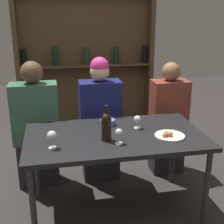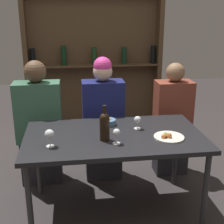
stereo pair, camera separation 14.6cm
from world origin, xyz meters
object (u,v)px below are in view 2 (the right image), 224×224
Objects in this scene: wine_bottle at (105,125)px; snack_bowl at (108,122)px; wine_glass_2 at (49,135)px; wine_glass_0 at (138,120)px; seated_person_left at (40,127)px; seated_person_center at (103,123)px; wine_glass_1 at (117,133)px; food_plate_0 at (168,137)px; seated_person_right at (172,123)px.

wine_bottle is 2.18× the size of snack_bowl.
wine_glass_2 is 0.62m from snack_bowl.
wine_glass_0 is 1.03m from seated_person_left.
wine_bottle is 2.10× the size of wine_glass_2.
wine_glass_1 is at bearing -88.77° from seated_person_center.
wine_glass_0 is at bearing 131.44° from food_plate_0.
wine_glass_1 is 0.10× the size of seated_person_left.
wine_glass_1 is (-0.22, -0.28, 0.01)m from wine_glass_0.
seated_person_center reaches higher than seated_person_right.
seated_person_center is (-0.02, 0.79, -0.20)m from wine_glass_1.
snack_bowl is at bearing 38.83° from wine_glass_2.
wine_bottle reaches higher than wine_glass_0.
wine_bottle is 0.75m from seated_person_center.
wine_glass_2 is 0.11× the size of seated_person_right.
seated_person_right is (0.71, 0.38, -0.19)m from snack_bowl.
seated_person_right is at bearing 0.00° from seated_person_center.
seated_person_left reaches higher than wine_glass_0.
wine_bottle is 0.51m from food_plate_0.
wine_glass_2 is at bearing 178.05° from wine_glass_1.
seated_person_right is (0.78, 0.71, -0.29)m from wine_bottle.
wine_glass_1 is 1.04m from seated_person_left.
seated_person_right is at bearing 46.63° from wine_glass_0.
seated_person_center is (-0.44, 0.74, -0.13)m from food_plate_0.
wine_bottle is at bearing -137.93° from seated_person_right.
wine_glass_1 is at bearing -45.11° from wine_bottle.
seated_person_center is (0.48, 0.77, -0.21)m from wine_glass_2.
snack_bowl is at bearing -151.77° from seated_person_right.
wine_glass_0 is 0.60m from seated_person_center.
wine_glass_1 is 0.90× the size of wine_glass_2.
seated_person_left reaches higher than wine_bottle.
wine_glass_2 is (-0.71, -0.26, 0.02)m from wine_glass_0.
seated_person_left is at bearing 129.31° from wine_glass_1.
wine_bottle is at bearing 134.89° from wine_glass_1.
wine_glass_0 is 0.87× the size of snack_bowl.
seated_person_center is (0.06, 0.71, -0.24)m from wine_bottle.
wine_glass_1 reaches higher than wine_glass_0.
wine_glass_0 is 0.27m from snack_bowl.
wine_glass_0 is 0.84× the size of wine_glass_2.
seated_person_left is 0.98× the size of seated_person_center.
seated_person_center is (0.63, 0.00, 0.02)m from seated_person_left.
food_plate_0 is 0.87m from seated_person_center.
food_plate_0 is at bearing 6.83° from wine_glass_1.
wine_glass_2 is 0.82m from seated_person_left.
wine_glass_2 is at bearing -141.17° from snack_bowl.
snack_bowl reaches higher than food_plate_0.
seated_person_left is at bearing 180.00° from seated_person_right.
seated_person_left is 1.35m from seated_person_right.
seated_person_center reaches higher than food_plate_0.
food_plate_0 is 1.30m from seated_person_left.
wine_glass_2 is at bearing -78.84° from seated_person_left.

